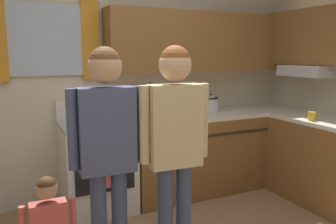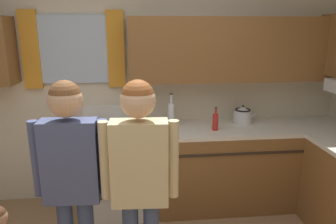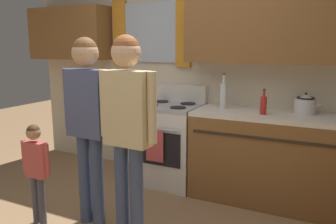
% 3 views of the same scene
% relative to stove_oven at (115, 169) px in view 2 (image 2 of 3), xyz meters
% --- Properties ---
extents(back_wall_unit, '(4.60, 0.42, 2.60)m').
position_rel_stove_oven_xyz_m(back_wall_unit, '(0.29, 0.28, 0.99)').
color(back_wall_unit, beige).
rests_on(back_wall_unit, ground).
extents(kitchen_counter_run, '(2.16, 2.09, 0.90)m').
position_rel_stove_oven_xyz_m(kitchen_counter_run, '(1.75, -0.43, -0.02)').
color(kitchen_counter_run, brown).
rests_on(kitchen_counter_run, ground).
extents(stove_oven, '(0.68, 0.67, 1.10)m').
position_rel_stove_oven_xyz_m(stove_oven, '(0.00, 0.00, 0.00)').
color(stove_oven, silver).
rests_on(stove_oven, ground).
extents(bottle_tall_clear, '(0.07, 0.07, 0.37)m').
position_rel_stove_oven_xyz_m(bottle_tall_clear, '(0.60, 0.05, 0.57)').
color(bottle_tall_clear, silver).
rests_on(bottle_tall_clear, kitchen_counter_run).
extents(bottle_sauce_red, '(0.06, 0.06, 0.25)m').
position_rel_stove_oven_xyz_m(bottle_sauce_red, '(1.04, -0.10, 0.53)').
color(bottle_sauce_red, red).
rests_on(bottle_sauce_red, kitchen_counter_run).
extents(stovetop_kettle, '(0.27, 0.20, 0.21)m').
position_rel_stove_oven_xyz_m(stovetop_kettle, '(1.40, 0.10, 0.53)').
color(stovetop_kettle, silver).
rests_on(stovetop_kettle, kitchen_counter_run).
extents(adult_holding_child, '(0.50, 0.22, 1.61)m').
position_rel_stove_oven_xyz_m(adult_holding_child, '(-0.20, -1.15, 0.55)').
color(adult_holding_child, '#38476B').
rests_on(adult_holding_child, ground).
extents(adult_in_plaid, '(0.50, 0.22, 1.62)m').
position_rel_stove_oven_xyz_m(adult_in_plaid, '(0.25, -1.24, 0.55)').
color(adult_in_plaid, '#38476B').
rests_on(adult_in_plaid, ground).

